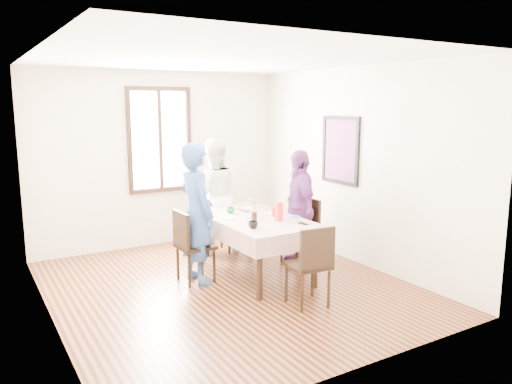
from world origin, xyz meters
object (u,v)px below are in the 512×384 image
chair_near (308,265)px  person_far (215,196)px  person_left (196,213)px  chair_right (299,232)px  dining_table (254,246)px  chair_left (195,246)px  person_right (298,208)px  chair_far (215,222)px

chair_near → person_far: size_ratio=0.53×
person_left → chair_right: bearing=-97.8°
dining_table → chair_left: (-0.75, 0.16, 0.08)m
dining_table → person_far: bearing=90.0°
dining_table → chair_near: size_ratio=1.85×
person_far → person_right: size_ratio=1.07×
person_left → person_far: bearing=-40.8°
person_left → person_far: person_left is taller
chair_left → person_right: (1.49, -0.10, 0.34)m
dining_table → chair_near: bearing=-90.0°
chair_far → chair_near: bearing=97.0°
dining_table → chair_right: (0.75, 0.05, 0.08)m
chair_left → chair_near: bearing=28.5°
person_far → chair_near: bearing=107.6°
chair_left → chair_right: bearing=84.6°
chair_left → chair_right: 1.51m
person_far → person_right: 1.31m
chair_left → person_far: person_far is taller
chair_near → person_right: (0.73, 1.21, 0.34)m
chair_far → person_right: person_right is taller
chair_far → chair_near: same height
dining_table → person_right: person_right is taller
chair_right → chair_near: 1.42m
chair_far → person_left: bearing=60.6°
dining_table → person_left: (-0.73, 0.16, 0.50)m
dining_table → chair_far: 1.16m
chair_left → chair_near: 1.51m
person_far → person_right: bearing=141.8°
dining_table → person_left: bearing=167.9°
person_right → person_far: bearing=-127.5°
person_left → person_far: (0.73, 0.98, -0.02)m
chair_left → chair_near: size_ratio=1.00×
person_far → dining_table: bearing=107.6°
chair_near → dining_table: bearing=95.5°
person_left → chair_left: bearing=86.2°
chair_right → person_far: 1.38m
person_far → person_left: bearing=70.7°
chair_near → chair_left: bearing=125.4°
chair_left → person_right: person_right is taller
chair_left → person_far: size_ratio=0.53×
chair_left → chair_far: (0.75, 1.00, 0.00)m
dining_table → person_far: size_ratio=0.98×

